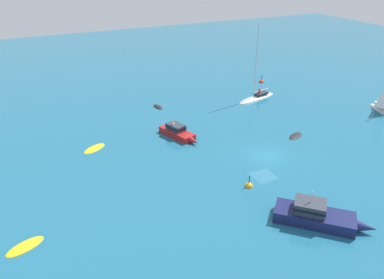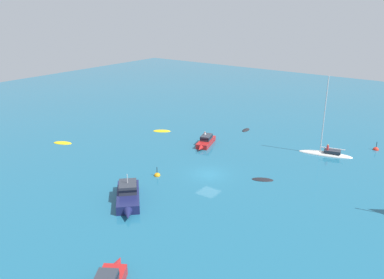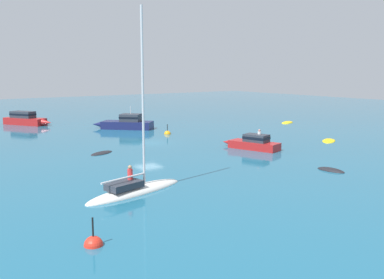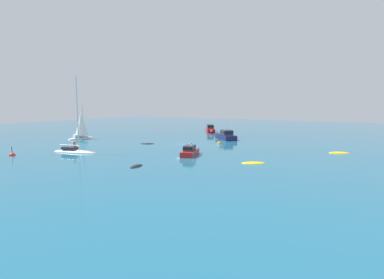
% 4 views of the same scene
% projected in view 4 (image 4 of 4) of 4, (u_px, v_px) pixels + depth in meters
% --- Properties ---
extents(ground_plane, '(160.00, 160.00, 0.00)m').
position_uv_depth(ground_plane, '(184.00, 145.00, 54.88)').
color(ground_plane, '#1E607F').
extents(motor_cruiser, '(6.78, 6.73, 2.95)m').
position_uv_depth(motor_cruiser, '(226.00, 135.00, 62.75)').
color(motor_cruiser, '#191E4C').
rests_on(motor_cruiser, ground).
extents(dinghy, '(2.19, 2.86, 0.31)m').
position_uv_depth(dinghy, '(147.00, 144.00, 55.80)').
color(dinghy, black).
rests_on(dinghy, ground).
extents(powerboat, '(6.07, 3.07, 1.92)m').
position_uv_depth(powerboat, '(190.00, 151.00, 44.05)').
color(powerboat, '#B21E1E').
rests_on(powerboat, ground).
extents(sailboat, '(5.71, 3.05, 7.20)m').
position_uv_depth(sailboat, '(81.00, 127.00, 62.86)').
color(sailboat, silver).
rests_on(sailboat, ground).
extents(dinghy_1, '(2.30, 1.13, 0.44)m').
position_uv_depth(dinghy_1, '(136.00, 167.00, 36.26)').
color(dinghy_1, black).
rests_on(dinghy_1, ground).
extents(launch, '(7.17, 5.21, 1.84)m').
position_uv_depth(launch, '(210.00, 129.00, 77.40)').
color(launch, '#B21E1E').
rests_on(launch, ground).
extents(tender, '(2.35, 3.25, 0.42)m').
position_uv_depth(tender, '(339.00, 153.00, 45.69)').
color(tender, yellow).
rests_on(tender, ground).
extents(ketch, '(3.40, 7.58, 11.66)m').
position_uv_depth(ketch, '(74.00, 151.00, 46.38)').
color(ketch, silver).
rests_on(ketch, ground).
extents(dinghy_2, '(2.67, 3.20, 0.37)m').
position_uv_depth(dinghy_2, '(253.00, 163.00, 38.23)').
color(dinghy_2, yellow).
rests_on(dinghy_2, ground).
extents(channel_buoy, '(0.79, 0.79, 1.57)m').
position_uv_depth(channel_buoy, '(219.00, 144.00, 55.98)').
color(channel_buoy, orange).
rests_on(channel_buoy, ground).
extents(mooring_buoy, '(0.84, 0.84, 1.67)m').
position_uv_depth(mooring_buoy, '(12.00, 156.00, 43.65)').
color(mooring_buoy, red).
rests_on(mooring_buoy, ground).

